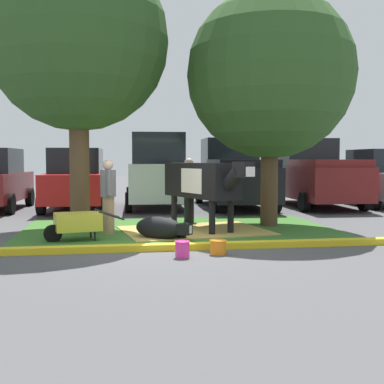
{
  "coord_description": "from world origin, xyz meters",
  "views": [
    {
      "loc": [
        -0.96,
        -9.66,
        1.67
      ],
      "look_at": [
        0.86,
        1.81,
        0.9
      ],
      "focal_mm": 46.37,
      "sensor_mm": 36.0,
      "label": 1
    }
  ],
  "objects_px": {
    "shade_tree_left": "(78,40)",
    "sedan_silver": "(379,178)",
    "calf_lying": "(160,228)",
    "bucket_orange": "(218,247)",
    "person_visitor_near": "(108,194)",
    "shade_tree_right": "(270,75)",
    "cow_holstein": "(203,181)",
    "suv_dark_grey": "(157,171)",
    "person_handler": "(189,188)",
    "pickup_truck_maroon": "(314,175)",
    "sedan_red": "(77,180)",
    "pickup_truck_black": "(234,175)",
    "wheelbarrow": "(77,222)",
    "bucket_pink": "(182,249)"
  },
  "relations": [
    {
      "from": "shade_tree_left",
      "to": "sedan_silver",
      "type": "bearing_deg",
      "value": 23.69
    },
    {
      "from": "calf_lying",
      "to": "bucket_orange",
      "type": "bearing_deg",
      "value": -63.87
    },
    {
      "from": "person_visitor_near",
      "to": "calf_lying",
      "type": "bearing_deg",
      "value": -38.72
    },
    {
      "from": "shade_tree_right",
      "to": "bucket_orange",
      "type": "xyz_separation_m",
      "value": [
        -2.02,
        -3.42,
        -3.59
      ]
    },
    {
      "from": "calf_lying",
      "to": "person_visitor_near",
      "type": "xyz_separation_m",
      "value": [
        -1.07,
        0.86,
        0.66
      ]
    },
    {
      "from": "cow_holstein",
      "to": "suv_dark_grey",
      "type": "xyz_separation_m",
      "value": [
        -0.58,
        5.73,
        0.11
      ]
    },
    {
      "from": "suv_dark_grey",
      "to": "sedan_silver",
      "type": "distance_m",
      "value": 7.97
    },
    {
      "from": "person_handler",
      "to": "pickup_truck_maroon",
      "type": "relative_size",
      "value": 0.31
    },
    {
      "from": "sedan_red",
      "to": "pickup_truck_black",
      "type": "bearing_deg",
      "value": 2.35
    },
    {
      "from": "calf_lying",
      "to": "bucket_orange",
      "type": "height_order",
      "value": "calf_lying"
    },
    {
      "from": "sedan_red",
      "to": "pickup_truck_maroon",
      "type": "xyz_separation_m",
      "value": [
        8.23,
        0.08,
        0.13
      ]
    },
    {
      "from": "calf_lying",
      "to": "sedan_red",
      "type": "height_order",
      "value": "sedan_red"
    },
    {
      "from": "shade_tree_right",
      "to": "wheelbarrow",
      "type": "bearing_deg",
      "value": -160.79
    },
    {
      "from": "sedan_silver",
      "to": "sedan_red",
      "type": "bearing_deg",
      "value": 179.17
    },
    {
      "from": "pickup_truck_black",
      "to": "sedan_silver",
      "type": "xyz_separation_m",
      "value": [
        5.28,
        -0.37,
        -0.13
      ]
    },
    {
      "from": "sedan_red",
      "to": "pickup_truck_maroon",
      "type": "distance_m",
      "value": 8.24
    },
    {
      "from": "person_visitor_near",
      "to": "sedan_silver",
      "type": "bearing_deg",
      "value": 29.77
    },
    {
      "from": "shade_tree_right",
      "to": "pickup_truck_maroon",
      "type": "distance_m",
      "value": 6.39
    },
    {
      "from": "person_handler",
      "to": "sedan_silver",
      "type": "relative_size",
      "value": 0.38
    },
    {
      "from": "suv_dark_grey",
      "to": "cow_holstein",
      "type": "bearing_deg",
      "value": -84.19
    },
    {
      "from": "shade_tree_left",
      "to": "wheelbarrow",
      "type": "height_order",
      "value": "shade_tree_left"
    },
    {
      "from": "sedan_red",
      "to": "shade_tree_left",
      "type": "bearing_deg",
      "value": -85.06
    },
    {
      "from": "shade_tree_left",
      "to": "bucket_orange",
      "type": "relative_size",
      "value": 21.78
    },
    {
      "from": "shade_tree_right",
      "to": "sedan_silver",
      "type": "bearing_deg",
      "value": 39.65
    },
    {
      "from": "shade_tree_left",
      "to": "pickup_truck_black",
      "type": "height_order",
      "value": "shade_tree_left"
    },
    {
      "from": "shade_tree_left",
      "to": "sedan_red",
      "type": "height_order",
      "value": "shade_tree_left"
    },
    {
      "from": "wheelbarrow",
      "to": "person_handler",
      "type": "bearing_deg",
      "value": 43.96
    },
    {
      "from": "cow_holstein",
      "to": "pickup_truck_maroon",
      "type": "xyz_separation_m",
      "value": [
        4.99,
        5.45,
        -0.05
      ]
    },
    {
      "from": "shade_tree_right",
      "to": "suv_dark_grey",
      "type": "xyz_separation_m",
      "value": [
        -2.35,
        5.15,
        -2.46
      ]
    },
    {
      "from": "wheelbarrow",
      "to": "pickup_truck_maroon",
      "type": "distance_m",
      "value": 10.15
    },
    {
      "from": "sedan_red",
      "to": "bucket_orange",
      "type": "bearing_deg",
      "value": -69.94
    },
    {
      "from": "bucket_orange",
      "to": "sedan_silver",
      "type": "bearing_deg",
      "value": 46.61
    },
    {
      "from": "sedan_silver",
      "to": "calf_lying",
      "type": "bearing_deg",
      "value": -143.29
    },
    {
      "from": "cow_holstein",
      "to": "person_handler",
      "type": "bearing_deg",
      "value": 93.37
    },
    {
      "from": "shade_tree_right",
      "to": "person_handler",
      "type": "xyz_separation_m",
      "value": [
        -1.86,
        1.02,
        -2.81
      ]
    },
    {
      "from": "pickup_truck_maroon",
      "to": "sedan_silver",
      "type": "xyz_separation_m",
      "value": [
        2.38,
        -0.23,
        -0.13
      ]
    },
    {
      "from": "bucket_pink",
      "to": "person_handler",
      "type": "bearing_deg",
      "value": 79.98
    },
    {
      "from": "person_visitor_near",
      "to": "wheelbarrow",
      "type": "relative_size",
      "value": 1.03
    },
    {
      "from": "calf_lying",
      "to": "sedan_silver",
      "type": "relative_size",
      "value": 0.28
    },
    {
      "from": "sedan_silver",
      "to": "bucket_orange",
      "type": "bearing_deg",
      "value": -133.39
    },
    {
      "from": "shade_tree_right",
      "to": "pickup_truck_black",
      "type": "distance_m",
      "value": 5.66
    },
    {
      "from": "bucket_pink",
      "to": "bucket_orange",
      "type": "distance_m",
      "value": 0.69
    },
    {
      "from": "bucket_orange",
      "to": "suv_dark_grey",
      "type": "height_order",
      "value": "suv_dark_grey"
    },
    {
      "from": "shade_tree_left",
      "to": "shade_tree_right",
      "type": "bearing_deg",
      "value": -1.94
    },
    {
      "from": "shade_tree_left",
      "to": "person_handler",
      "type": "xyz_separation_m",
      "value": [
        2.75,
        0.86,
        -3.51
      ]
    },
    {
      "from": "pickup_truck_black",
      "to": "bucket_pink",
      "type": "bearing_deg",
      "value": -109.21
    },
    {
      "from": "person_visitor_near",
      "to": "bucket_orange",
      "type": "relative_size",
      "value": 5.5
    },
    {
      "from": "shade_tree_left",
      "to": "pickup_truck_maroon",
      "type": "height_order",
      "value": "shade_tree_left"
    },
    {
      "from": "wheelbarrow",
      "to": "pickup_truck_black",
      "type": "relative_size",
      "value": 0.3
    },
    {
      "from": "cow_holstein",
      "to": "shade_tree_right",
      "type": "bearing_deg",
      "value": 18.07
    }
  ]
}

